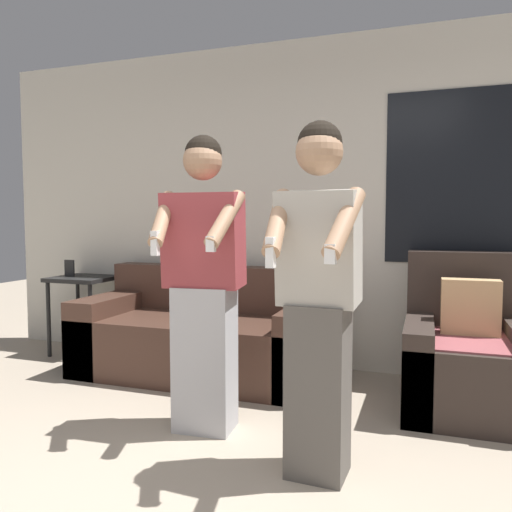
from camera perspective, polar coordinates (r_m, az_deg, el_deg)
The scene contains 6 objects.
wall_back at distance 4.17m, azimuth 6.99°, elevation 5.83°, with size 6.00×0.07×2.70m.
couch at distance 4.05m, azimuth -5.74°, elevation -9.13°, with size 1.96×0.92×0.84m.
armchair at distance 3.60m, azimuth 23.16°, elevation -10.64°, with size 0.80×0.93×1.01m.
side_table at distance 4.85m, azimuth -19.15°, elevation -3.56°, with size 0.53×0.48×0.86m.
person_left at distance 2.89m, azimuth -5.99°, elevation -3.10°, with size 0.51×0.48×1.71m.
person_right at distance 2.36m, azimuth 7.13°, elevation -4.52°, with size 0.43×0.48×1.68m.
Camera 1 is at (0.88, -1.41, 1.22)m, focal length 35.00 mm.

